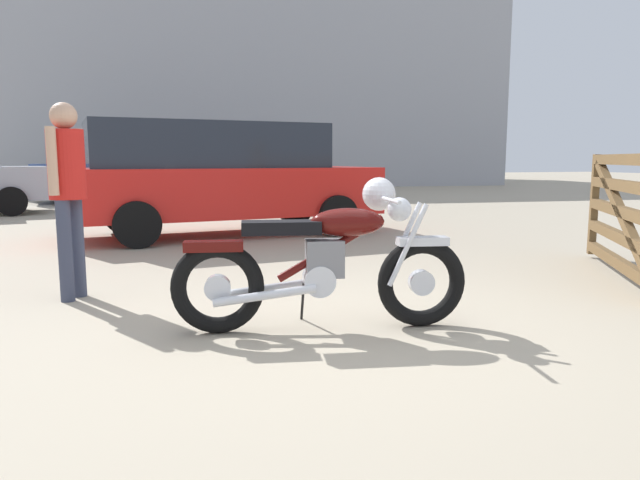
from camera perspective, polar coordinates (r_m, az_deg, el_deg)
name	(u,v)px	position (r m, az deg, el deg)	size (l,w,h in m)	color
ground_plane	(338,330)	(4.13, 1.79, -8.84)	(80.00, 80.00, 0.00)	tan
vintage_motorcycle	(329,260)	(4.06, 0.88, -1.99)	(2.06, 0.73, 1.07)	black
timber_gate	(630,211)	(6.29, 28.25, 2.55)	(1.43, 2.24, 1.60)	brown
bystander	(67,180)	(5.32, -23.64, 5.42)	(0.30, 0.42, 1.66)	#383D51
white_estate_far	(220,175)	(9.24, -9.80, 6.30)	(4.86, 2.34, 1.74)	black
silver_sedan_mid	(127,168)	(17.42, -18.47, 6.75)	(4.83, 2.27, 1.74)	black
industrial_building	(241,89)	(31.14, -7.82, 14.55)	(24.11, 16.27, 18.15)	#9EA0A8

